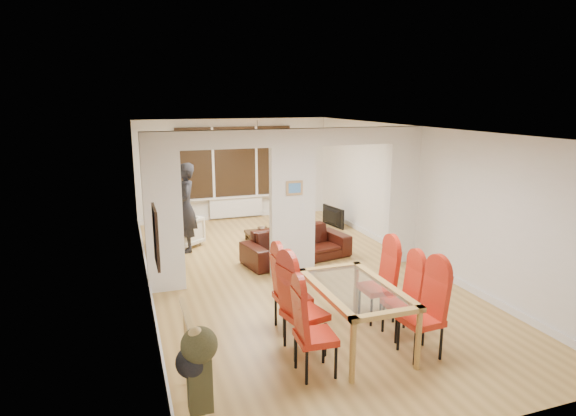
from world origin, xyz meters
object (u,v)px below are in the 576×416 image
dining_chair_rc (377,283)px  bottle (275,222)px  coffee_table (267,235)px  dining_chair_la (316,330)px  dining_table (355,315)px  dining_chair_rb (402,299)px  dining_chair_lc (293,291)px  dining_chair_ra (421,313)px  person (186,208)px  bowl (263,229)px  sofa (297,245)px  television (330,217)px  dining_chair_lb (305,307)px  armchair (182,232)px

dining_chair_rc → bottle: bearing=92.0°
coffee_table → dining_chair_la: bearing=-100.8°
dining_table → dining_chair_rb: bearing=-0.8°
dining_chair_rc → bottle: (-0.13, 4.41, -0.18)m
dining_chair_lc → dining_chair_ra: size_ratio=1.00×
dining_chair_rc → person: (-2.13, 4.12, 0.38)m
dining_chair_ra → bowl: (-0.42, 5.46, -0.31)m
dining_chair_rb → bowl: dining_chair_rb is taller
sofa → television: sofa is taller
dining_chair_la → bowl: bearing=83.8°
dining_chair_lc → coffee_table: dining_chair_lc is taller
dining_chair_lb → dining_chair_rc: bearing=9.3°
dining_chair_rb → television: (1.41, 5.45, -0.27)m
dining_chair_la → dining_chair_lb: 0.52m
dining_table → dining_chair_lc: bearing=134.9°
dining_chair_la → person: 5.21m
dining_chair_ra → bottle: (-0.13, 5.46, -0.19)m
dining_chair_lb → dining_chair_lc: bearing=72.7°
bottle → person: bearing=-171.7°
dining_chair_ra → dining_chair_rc: (-0.01, 1.06, -0.01)m
dining_chair_lb → armchair: bearing=88.0°
bottle → bowl: 0.31m
dining_chair_rb → person: (-2.19, 4.66, 0.40)m
dining_table → television: size_ratio=1.96×
bowl → dining_chair_la: bearing=-99.9°
dining_chair_la → dining_chair_rc: (1.36, 1.02, 0.00)m
dining_chair_rc → dining_table: bearing=-139.0°
sofa → dining_chair_rc: bearing=-97.6°
dining_chair_ra → sofa: size_ratio=0.53×
dining_chair_rc → sofa: size_ratio=0.51×
coffee_table → bottle: 0.35m
dining_chair_rb → bowl: bearing=97.7°
dining_table → dining_chair_la: (-0.74, -0.49, 0.15)m
sofa → television: 2.67m
television → dining_chair_lc: bearing=139.7°
television → bottle: bottle is taller
dining_chair_rb → dining_chair_rc: dining_chair_rc is taller
armchair → bowl: armchair is taller
dining_chair_lb → armchair: (-0.89, 4.95, -0.27)m
dining_chair_lb → television: size_ratio=1.38×
person → bottle: bearing=100.2°
sofa → armchair: size_ratio=2.96×
dining_chair_rb → coffee_table: size_ratio=1.10×
sofa → coffee_table: sofa is taller
dining_table → sofa: (0.44, 3.35, -0.08)m
sofa → bottle: size_ratio=7.00×
dining_table → bottle: size_ratio=5.56×
sofa → coffee_table: bearing=85.0°
dining_chair_ra → armchair: 5.92m
person → bowl: (1.72, 0.29, -0.67)m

